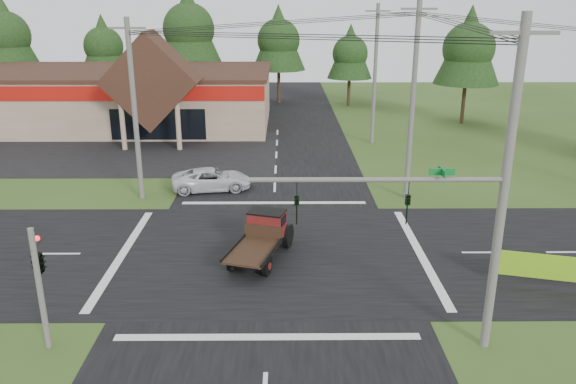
{
  "coord_description": "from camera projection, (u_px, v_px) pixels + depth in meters",
  "views": [
    {
      "loc": [
        0.6,
        -24.11,
        11.22
      ],
      "look_at": [
        0.8,
        2.56,
        2.2
      ],
      "focal_mm": 35.0,
      "sensor_mm": 36.0,
      "label": 1
    }
  ],
  "objects": [
    {
      "name": "traffic_signal_mast",
      "position": [
        447.0,
        226.0,
        17.95
      ],
      "size": [
        8.12,
        0.24,
        7.0
      ],
      "color": "#595651",
      "rests_on": "ground"
    },
    {
      "name": "tree_row_e",
      "position": [
        350.0,
        52.0,
        62.44
      ],
      "size": [
        5.04,
        5.04,
        9.09
      ],
      "color": "#332316",
      "rests_on": "ground"
    },
    {
      "name": "tree_row_b",
      "position": [
        103.0,
        44.0,
        63.93
      ],
      "size": [
        5.6,
        5.6,
        10.1
      ],
      "color": "#332316",
      "rests_on": "ground"
    },
    {
      "name": "white_pickup",
      "position": [
        212.0,
        179.0,
        35.24
      ],
      "size": [
        5.24,
        3.02,
        1.37
      ],
      "primitive_type": "imported",
      "rotation": [
        0.0,
        0.0,
        1.73
      ],
      "color": "silver",
      "rests_on": "ground"
    },
    {
      "name": "parking_apron",
      "position": [
        100.0,
        152.0,
        44.33
      ],
      "size": [
        28.0,
        14.0,
        0.02
      ],
      "primitive_type": "cube",
      "color": "black",
      "rests_on": "ground"
    },
    {
      "name": "tree_row_c",
      "position": [
        189.0,
        26.0,
        62.41
      ],
      "size": [
        7.28,
        7.28,
        13.13
      ],
      "color": "#332316",
      "rests_on": "ground"
    },
    {
      "name": "cvs_building",
      "position": [
        113.0,
        96.0,
        53.44
      ],
      "size": [
        30.4,
        18.2,
        9.19
      ],
      "color": "gray",
      "rests_on": "ground"
    },
    {
      "name": "tree_row_d",
      "position": [
        279.0,
        38.0,
        63.85
      ],
      "size": [
        6.16,
        6.16,
        11.11
      ],
      "color": "#332316",
      "rests_on": "ground"
    },
    {
      "name": "ground",
      "position": [
        272.0,
        254.0,
        26.43
      ],
      "size": [
        120.0,
        120.0,
        0.0
      ],
      "primitive_type": "plane",
      "color": "#324719",
      "rests_on": "ground"
    },
    {
      "name": "antique_flatbed_truck",
      "position": [
        260.0,
        239.0,
        25.5
      ],
      "size": [
        3.23,
        5.26,
        2.06
      ],
      "primitive_type": null,
      "rotation": [
        0.0,
        0.0,
        -0.29
      ],
      "color": "#521A0B",
      "rests_on": "ground"
    },
    {
      "name": "tree_row_a",
      "position": [
        5.0,
        33.0,
        61.54
      ],
      "size": [
        6.72,
        6.72,
        12.12
      ],
      "color": "#332316",
      "rests_on": "ground"
    },
    {
      "name": "utility_pole_nw",
      "position": [
        134.0,
        110.0,
        32.23
      ],
      "size": [
        2.0,
        0.3,
        10.5
      ],
      "color": "#595651",
      "rests_on": "ground"
    },
    {
      "name": "tree_side_ne",
      "position": [
        469.0,
        46.0,
        52.61
      ],
      "size": [
        6.16,
        6.16,
        11.11
      ],
      "color": "#332316",
      "rests_on": "ground"
    },
    {
      "name": "utility_pole_nr",
      "position": [
        504.0,
        190.0,
        17.57
      ],
      "size": [
        2.0,
        0.3,
        11.0
      ],
      "color": "#595651",
      "rests_on": "ground"
    },
    {
      "name": "roadside_banner",
      "position": [
        551.0,
        271.0,
        23.02
      ],
      "size": [
        4.37,
        1.28,
        1.53
      ],
      "primitive_type": null,
      "rotation": [
        0.0,
        0.0,
        -0.26
      ],
      "color": "#75B518",
      "rests_on": "ground"
    },
    {
      "name": "utility_pole_n",
      "position": [
        375.0,
        74.0,
        45.48
      ],
      "size": [
        2.0,
        0.3,
        11.2
      ],
      "color": "#595651",
      "rests_on": "ground"
    },
    {
      "name": "road_ew",
      "position": [
        272.0,
        253.0,
        26.42
      ],
      "size": [
        120.0,
        12.0,
        0.02
      ],
      "primitive_type": "cube",
      "color": "black",
      "rests_on": "ground"
    },
    {
      "name": "traffic_signal_corner",
      "position": [
        36.0,
        251.0,
        18.31
      ],
      "size": [
        0.53,
        2.48,
        4.4
      ],
      "color": "#595651",
      "rests_on": "ground"
    },
    {
      "name": "road_ns",
      "position": [
        272.0,
        253.0,
        26.42
      ],
      "size": [
        12.0,
        120.0,
        0.02
      ],
      "primitive_type": "cube",
      "color": "black",
      "rests_on": "ground"
    },
    {
      "name": "utility_pole_ne",
      "position": [
        413.0,
        101.0,
        32.17
      ],
      "size": [
        2.0,
        0.3,
        11.5
      ],
      "color": "#595651",
      "rests_on": "ground"
    }
  ]
}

